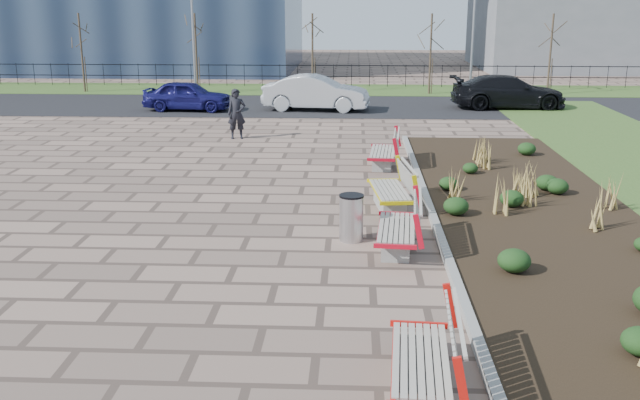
{
  "coord_description": "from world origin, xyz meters",
  "views": [
    {
      "loc": [
        2.14,
        -10.48,
        4.71
      ],
      "look_at": [
        1.5,
        3.0,
        0.9
      ],
      "focal_mm": 40.0,
      "sensor_mm": 36.0,
      "label": 1
    }
  ],
  "objects_px": {
    "car_silver": "(316,93)",
    "lamp_east": "(473,34)",
    "bench_a": "(421,355)",
    "bench_c": "(390,188)",
    "litter_bin": "(351,218)",
    "pedestrian": "(237,114)",
    "car_black": "(508,92)",
    "bench_b": "(397,225)",
    "car_blue": "(188,96)",
    "lamp_west": "(193,34)",
    "bench_d": "(383,150)"
  },
  "relations": [
    {
      "from": "car_silver",
      "to": "lamp_east",
      "type": "bearing_deg",
      "value": -48.35
    },
    {
      "from": "bench_a",
      "to": "bench_b",
      "type": "relative_size",
      "value": 1.0
    },
    {
      "from": "bench_a",
      "to": "bench_c",
      "type": "height_order",
      "value": "same"
    },
    {
      "from": "bench_d",
      "to": "bench_a",
      "type": "bearing_deg",
      "value": -85.45
    },
    {
      "from": "bench_c",
      "to": "car_silver",
      "type": "height_order",
      "value": "car_silver"
    },
    {
      "from": "bench_b",
      "to": "lamp_east",
      "type": "xyz_separation_m",
      "value": [
        5.0,
        23.3,
        2.54
      ]
    },
    {
      "from": "bench_d",
      "to": "pedestrian",
      "type": "height_order",
      "value": "pedestrian"
    },
    {
      "from": "bench_c",
      "to": "lamp_east",
      "type": "relative_size",
      "value": 0.35
    },
    {
      "from": "bench_d",
      "to": "litter_bin",
      "type": "distance_m",
      "value": 6.76
    },
    {
      "from": "pedestrian",
      "to": "lamp_east",
      "type": "relative_size",
      "value": 0.29
    },
    {
      "from": "bench_d",
      "to": "car_blue",
      "type": "bearing_deg",
      "value": 132.39
    },
    {
      "from": "pedestrian",
      "to": "car_black",
      "type": "bearing_deg",
      "value": 22.48
    },
    {
      "from": "pedestrian",
      "to": "lamp_east",
      "type": "height_order",
      "value": "lamp_east"
    },
    {
      "from": "bench_c",
      "to": "car_silver",
      "type": "bearing_deg",
      "value": 92.58
    },
    {
      "from": "pedestrian",
      "to": "lamp_east",
      "type": "distance_m",
      "value": 15.72
    },
    {
      "from": "litter_bin",
      "to": "pedestrian",
      "type": "height_order",
      "value": "pedestrian"
    },
    {
      "from": "bench_c",
      "to": "car_blue",
      "type": "distance_m",
      "value": 16.89
    },
    {
      "from": "bench_a",
      "to": "litter_bin",
      "type": "distance_m",
      "value": 5.81
    },
    {
      "from": "pedestrian",
      "to": "car_silver",
      "type": "bearing_deg",
      "value": 57.45
    },
    {
      "from": "bench_a",
      "to": "pedestrian",
      "type": "relative_size",
      "value": 1.21
    },
    {
      "from": "lamp_east",
      "to": "lamp_west",
      "type": "bearing_deg",
      "value": 180.0
    },
    {
      "from": "litter_bin",
      "to": "car_silver",
      "type": "xyz_separation_m",
      "value": [
        -1.63,
        17.47,
        0.31
      ]
    },
    {
      "from": "litter_bin",
      "to": "car_silver",
      "type": "bearing_deg",
      "value": 95.33
    },
    {
      "from": "bench_b",
      "to": "pedestrian",
      "type": "bearing_deg",
      "value": 118.05
    },
    {
      "from": "car_blue",
      "to": "car_silver",
      "type": "height_order",
      "value": "car_silver"
    },
    {
      "from": "car_silver",
      "to": "lamp_east",
      "type": "distance_m",
      "value": 9.48
    },
    {
      "from": "bench_d",
      "to": "lamp_east",
      "type": "relative_size",
      "value": 0.35
    },
    {
      "from": "bench_c",
      "to": "car_blue",
      "type": "relative_size",
      "value": 0.55
    },
    {
      "from": "bench_a",
      "to": "bench_d",
      "type": "bearing_deg",
      "value": 93.87
    },
    {
      "from": "car_black",
      "to": "car_silver",
      "type": "bearing_deg",
      "value": 93.94
    },
    {
      "from": "bench_d",
      "to": "lamp_east",
      "type": "distance_m",
      "value": 17.05
    },
    {
      "from": "bench_b",
      "to": "car_black",
      "type": "height_order",
      "value": "car_black"
    },
    {
      "from": "bench_d",
      "to": "car_black",
      "type": "height_order",
      "value": "car_black"
    },
    {
      "from": "car_black",
      "to": "lamp_east",
      "type": "bearing_deg",
      "value": 10.28
    },
    {
      "from": "pedestrian",
      "to": "lamp_west",
      "type": "height_order",
      "value": "lamp_west"
    },
    {
      "from": "bench_d",
      "to": "litter_bin",
      "type": "bearing_deg",
      "value": -92.94
    },
    {
      "from": "bench_b",
      "to": "car_blue",
      "type": "height_order",
      "value": "car_blue"
    },
    {
      "from": "car_blue",
      "to": "bench_c",
      "type": "bearing_deg",
      "value": -147.75
    },
    {
      "from": "pedestrian",
      "to": "bench_c",
      "type": "bearing_deg",
      "value": -72.4
    },
    {
      "from": "bench_c",
      "to": "pedestrian",
      "type": "relative_size",
      "value": 1.21
    },
    {
      "from": "litter_bin",
      "to": "car_silver",
      "type": "height_order",
      "value": "car_silver"
    },
    {
      "from": "litter_bin",
      "to": "pedestrian",
      "type": "relative_size",
      "value": 0.54
    },
    {
      "from": "bench_d",
      "to": "pedestrian",
      "type": "bearing_deg",
      "value": 144.72
    },
    {
      "from": "car_black",
      "to": "lamp_west",
      "type": "relative_size",
      "value": 0.84
    },
    {
      "from": "bench_b",
      "to": "bench_d",
      "type": "height_order",
      "value": "same"
    },
    {
      "from": "bench_b",
      "to": "bench_d",
      "type": "bearing_deg",
      "value": 94.5
    },
    {
      "from": "litter_bin",
      "to": "lamp_east",
      "type": "xyz_separation_m",
      "value": [
        5.88,
        22.8,
        2.57
      ]
    },
    {
      "from": "bench_c",
      "to": "lamp_west",
      "type": "bearing_deg",
      "value": 106.91
    },
    {
      "from": "pedestrian",
      "to": "car_blue",
      "type": "xyz_separation_m",
      "value": [
        -3.18,
        6.33,
        -0.2
      ]
    },
    {
      "from": "bench_b",
      "to": "car_blue",
      "type": "bearing_deg",
      "value": 119.2
    }
  ]
}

